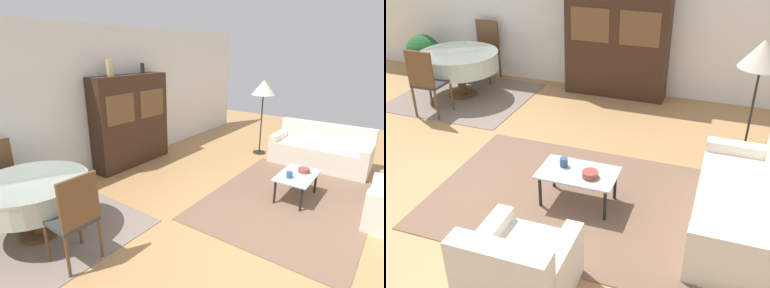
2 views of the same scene
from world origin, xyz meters
The scene contains 15 objects.
ground_plane centered at (0.00, 0.00, 0.00)m, with size 14.00×14.00×0.00m, color tan.
wall_back centered at (0.00, 3.63, 1.35)m, with size 10.00×0.06×2.70m.
area_rug centered at (1.16, 0.20, 0.01)m, with size 3.06×2.24×0.01m.
dining_rug centered at (-1.57, 2.40, 0.01)m, with size 2.18×1.98×0.01m.
couch centered at (3.01, 0.26, 0.30)m, with size 0.85×1.83×0.82m.
armchair centered at (1.28, -1.29, 0.30)m, with size 0.83×0.84×0.79m.
coffee_table centered at (1.29, 0.16, 0.36)m, with size 0.86×0.52×0.40m.
display_cabinet centered at (0.83, 3.38, 0.90)m, with size 1.71×0.40×1.81m.
dining_table centered at (-1.64, 2.45, 0.61)m, with size 1.33×1.33×0.75m.
dining_chair_near centered at (-1.64, 1.57, 0.61)m, with size 0.44×0.44×1.06m.
dining_chair_far centered at (-1.64, 3.34, 0.61)m, with size 0.44×0.44×1.06m.
floor_lamp centered at (2.98, 1.55, 1.45)m, with size 0.51×0.51×1.65m.
cup centered at (1.10, 0.23, 0.45)m, with size 0.09×0.09×0.10m.
bowl centered at (1.44, 0.11, 0.44)m, with size 0.17×0.17×0.07m.
potted_plant centered at (-2.87, 3.11, 0.44)m, with size 0.64×0.64×0.78m.
Camera 2 is at (2.66, -3.71, 3.00)m, focal length 42.00 mm.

